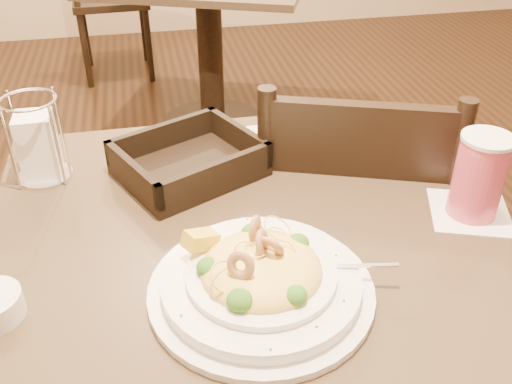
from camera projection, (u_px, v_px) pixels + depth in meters
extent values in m
cube|color=brown|center=(258.00, 245.00, 0.96)|extent=(0.90, 0.90, 0.03)
cylinder|color=black|center=(214.00, 123.00, 2.94)|extent=(0.52, 0.52, 0.03)
cylinder|color=black|center=(210.00, 55.00, 2.74)|extent=(0.12, 0.12, 0.70)
cube|color=black|center=(345.00, 241.00, 1.44)|extent=(0.54, 0.54, 0.04)
cylinder|color=black|center=(399.00, 270.00, 1.70)|extent=(0.04, 0.04, 0.43)
cylinder|color=black|center=(279.00, 259.00, 1.74)|extent=(0.04, 0.04, 0.43)
cylinder|color=black|center=(409.00, 367.00, 1.40)|extent=(0.04, 0.04, 0.43)
cylinder|color=black|center=(264.00, 351.00, 1.44)|extent=(0.04, 0.04, 0.43)
cylinder|color=black|center=(445.00, 206.00, 1.13)|extent=(0.04, 0.04, 0.46)
cylinder|color=black|center=(266.00, 192.00, 1.17)|extent=(0.04, 0.04, 0.46)
cube|color=black|center=(359.00, 156.00, 1.10)|extent=(0.35, 0.15, 0.22)
cylinder|color=black|center=(144.00, 27.00, 3.61)|extent=(0.04, 0.04, 0.43)
cylinder|color=black|center=(85.00, 32.00, 3.54)|extent=(0.04, 0.04, 0.43)
cylinder|color=black|center=(149.00, 46.00, 3.32)|extent=(0.04, 0.04, 0.43)
cylinder|color=black|center=(85.00, 52.00, 3.25)|extent=(0.04, 0.04, 0.43)
cylinder|color=white|center=(261.00, 290.00, 0.84)|extent=(0.33, 0.33, 0.01)
cylinder|color=white|center=(261.00, 282.00, 0.83)|extent=(0.29, 0.29, 0.02)
cylinder|color=white|center=(261.00, 274.00, 0.82)|extent=(0.22, 0.22, 0.01)
ellipsoid|color=#E9CC55|center=(261.00, 270.00, 0.82)|extent=(0.18, 0.18, 0.06)
cube|color=gold|center=(201.00, 240.00, 0.85)|extent=(0.06, 0.05, 0.04)
cube|color=silver|center=(356.00, 266.00, 0.84)|extent=(0.12, 0.04, 0.01)
cube|color=silver|center=(312.00, 270.00, 0.82)|extent=(0.03, 0.03, 0.00)
torus|color=#E9CC55|center=(262.00, 257.00, 0.82)|extent=(0.04, 0.04, 0.02)
torus|color=#E9CC55|center=(272.00, 256.00, 0.80)|extent=(0.05, 0.05, 0.02)
torus|color=#E9CC55|center=(276.00, 235.00, 0.85)|extent=(0.04, 0.04, 0.01)
torus|color=#E9CC55|center=(268.00, 258.00, 0.82)|extent=(0.04, 0.05, 0.03)
torus|color=#E9CC55|center=(258.00, 263.00, 0.82)|extent=(0.03, 0.03, 0.01)
torus|color=#E9CC55|center=(282.00, 254.00, 0.81)|extent=(0.06, 0.05, 0.03)
torus|color=#E9CC55|center=(225.00, 277.00, 0.77)|extent=(0.06, 0.04, 0.05)
torus|color=#E9CC55|center=(256.00, 253.00, 0.80)|extent=(0.05, 0.05, 0.02)
torus|color=#E9CC55|center=(244.00, 260.00, 0.83)|extent=(0.06, 0.06, 0.02)
torus|color=#E9CC55|center=(239.00, 280.00, 0.79)|extent=(0.05, 0.05, 0.02)
torus|color=#E9CC55|center=(257.00, 253.00, 0.80)|extent=(0.05, 0.05, 0.02)
torus|color=#E9CC55|center=(273.00, 270.00, 0.80)|extent=(0.05, 0.04, 0.03)
torus|color=#E9CC55|center=(244.00, 252.00, 0.81)|extent=(0.05, 0.04, 0.03)
torus|color=#E9CC55|center=(257.00, 295.00, 0.76)|extent=(0.05, 0.04, 0.03)
torus|color=#E9CC55|center=(277.00, 228.00, 0.85)|extent=(0.06, 0.07, 0.03)
torus|color=tan|center=(271.00, 246.00, 0.80)|extent=(0.05, 0.05, 0.04)
torus|color=tan|center=(262.00, 244.00, 0.80)|extent=(0.04, 0.05, 0.04)
torus|color=tan|center=(255.00, 229.00, 0.83)|extent=(0.03, 0.04, 0.04)
torus|color=tan|center=(241.00, 266.00, 0.76)|extent=(0.05, 0.04, 0.04)
ellipsoid|color=#265A14|center=(298.00, 243.00, 0.85)|extent=(0.03, 0.03, 0.03)
ellipsoid|color=#265A14|center=(253.00, 233.00, 0.87)|extent=(0.04, 0.04, 0.03)
ellipsoid|color=#265A14|center=(208.00, 267.00, 0.81)|extent=(0.04, 0.04, 0.03)
ellipsoid|color=#265A14|center=(240.00, 300.00, 0.75)|extent=(0.04, 0.04, 0.03)
ellipsoid|color=#265A14|center=(295.00, 295.00, 0.76)|extent=(0.03, 0.03, 0.03)
cube|color=#266619|center=(194.00, 244.00, 0.88)|extent=(0.00, 0.00, 0.00)
cube|color=#266619|center=(336.00, 255.00, 0.86)|extent=(0.00, 0.00, 0.00)
cube|color=#266619|center=(317.00, 327.00, 0.74)|extent=(0.00, 0.00, 0.00)
cube|color=#266619|center=(218.00, 233.00, 0.91)|extent=(0.00, 0.00, 0.00)
cube|color=#266619|center=(344.00, 301.00, 0.78)|extent=(0.00, 0.00, 0.00)
cube|color=#266619|center=(271.00, 349.00, 0.71)|extent=(0.00, 0.00, 0.00)
cube|color=#266619|center=(318.00, 245.00, 0.88)|extent=(0.00, 0.00, 0.00)
cube|color=#266619|center=(247.00, 219.00, 0.94)|extent=(0.00, 0.00, 0.00)
cube|color=#266619|center=(181.00, 315.00, 0.76)|extent=(0.00, 0.00, 0.00)
cube|color=#266619|center=(297.00, 231.00, 0.91)|extent=(0.00, 0.00, 0.00)
cube|color=#266619|center=(207.00, 237.00, 0.90)|extent=(0.00, 0.00, 0.00)
cube|color=#266619|center=(258.00, 226.00, 0.92)|extent=(0.00, 0.00, 0.00)
cube|color=white|center=(470.00, 213.00, 1.01)|extent=(0.17, 0.17, 0.00)
cylinder|color=#CD4867|center=(479.00, 177.00, 0.97)|extent=(0.09, 0.09, 0.15)
cylinder|color=white|center=(489.00, 139.00, 0.93)|extent=(0.09, 0.09, 0.01)
cube|color=black|center=(190.00, 170.00, 1.11)|extent=(0.32, 0.29, 0.02)
cube|color=black|center=(238.00, 136.00, 1.15)|extent=(0.10, 0.19, 0.05)
cube|color=black|center=(133.00, 174.00, 1.03)|extent=(0.10, 0.19, 0.05)
cube|color=black|center=(164.00, 135.00, 1.16)|extent=(0.23, 0.12, 0.05)
cube|color=black|center=(217.00, 175.00, 1.03)|extent=(0.23, 0.12, 0.05)
cylinder|color=silver|center=(45.00, 175.00, 1.11)|extent=(0.10, 0.10, 0.01)
torus|color=silver|center=(27.00, 100.00, 1.02)|extent=(0.10, 0.10, 0.01)
cube|color=white|center=(38.00, 145.00, 1.07)|extent=(0.09, 0.09, 0.13)
cylinder|color=silver|center=(10.00, 150.00, 1.02)|extent=(0.01, 0.01, 0.16)
cylinder|color=silver|center=(57.00, 146.00, 1.04)|extent=(0.01, 0.01, 0.16)
cylinder|color=silver|center=(17.00, 130.00, 1.09)|extent=(0.01, 0.01, 0.16)
cylinder|color=silver|center=(60.00, 126.00, 1.10)|extent=(0.01, 0.01, 0.16)
cylinder|color=white|center=(261.00, 145.00, 1.20)|extent=(0.20, 0.20, 0.01)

